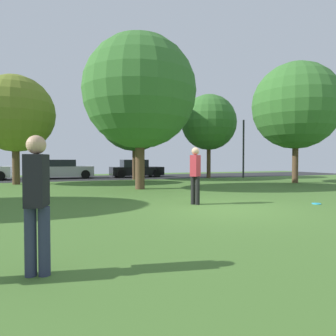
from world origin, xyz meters
name	(u,v)px	position (x,y,z in m)	size (l,w,h in m)	color
ground_plane	(226,208)	(0.00, 0.00, 0.00)	(44.00, 44.00, 0.00)	#47702D
road_strip	(118,177)	(0.00, 16.00, 0.00)	(44.00, 6.40, 0.01)	#28282B
oak_tree_left	(140,92)	(-0.83, 6.33, 4.62)	(5.38, 5.38, 7.32)	brown
maple_tree_far	(296,106)	(9.02, 6.70, 4.65)	(5.20, 5.20, 7.26)	brown
oak_tree_center	(15,114)	(-6.70, 11.41, 4.00)	(4.32, 4.32, 6.17)	brown
birch_tree_lone	(209,122)	(6.41, 12.81, 4.26)	(4.23, 4.23, 6.38)	brown
oak_tree_right	(134,113)	(0.60, 12.95, 4.64)	(5.29, 5.29, 7.29)	brown
person_thrower	(195,173)	(-0.50, 0.97, 1.00)	(0.39, 0.37, 1.79)	black
person_bystander	(37,198)	(-4.81, -3.51, 0.95)	(0.30, 0.36, 1.71)	#2D334C
frisbee_disc	(316,204)	(3.14, -0.31, 0.01)	(0.27, 0.27, 0.03)	#2DB2E0
parked_car_silver	(64,170)	(-4.03, 16.08, 0.65)	(4.12, 2.11, 1.40)	#B7B7BC
parked_car_black	(136,169)	(1.47, 15.91, 0.64)	(4.13, 2.09, 1.40)	black
street_lamp_post	(243,149)	(9.15, 12.20, 2.25)	(0.14, 0.14, 4.50)	#2D2D33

